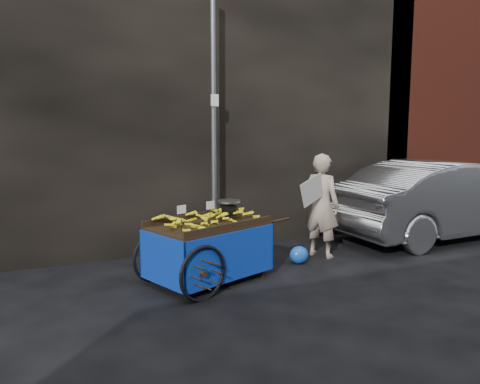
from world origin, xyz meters
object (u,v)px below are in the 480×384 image
vendor (321,205)px  parked_car (445,199)px  banana_cart (206,231)px  plastic_bag (299,255)px

vendor → parked_car: 2.74m
parked_car → banana_cart: bearing=95.1°
banana_cart → parked_car: size_ratio=0.51×
plastic_bag → parked_car: parked_car is taller
parked_car → vendor: bearing=91.3°
banana_cart → vendor: (2.05, 0.41, 0.13)m
banana_cart → parked_car: (4.78, 0.53, 0.03)m
plastic_bag → parked_car: (3.25, 0.33, 0.57)m
vendor → parked_car: (2.73, 0.12, -0.10)m
vendor → parked_car: vendor is taller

